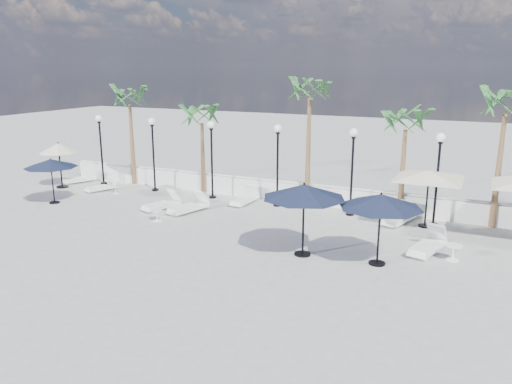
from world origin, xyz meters
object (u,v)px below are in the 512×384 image
at_px(lounger_1, 101,187).
at_px(parasol_cream_small, 59,149).
at_px(lounger_4, 189,207).
at_px(lounger_2, 245,199).
at_px(parasol_navy_left, 51,163).
at_px(parasol_navy_mid, 381,201).
at_px(lounger_0, 80,179).
at_px(parasol_navy_right, 304,192).
at_px(lounger_6, 399,217).
at_px(parasol_cream_sq_a, 429,171).
at_px(lounger_5, 428,245).
at_px(lounger_3, 162,204).

xyz_separation_m(lounger_1, parasol_cream_small, (-2.45, -0.32, 1.92)).
bearing_deg(lounger_1, lounger_4, 10.19).
distance_m(lounger_2, parasol_navy_left, 9.33).
bearing_deg(lounger_4, parasol_navy_mid, 1.19).
xyz_separation_m(lounger_0, parasol_navy_mid, (17.77, -4.87, 1.95)).
bearing_deg(lounger_2, parasol_navy_right, -44.54).
relative_size(lounger_0, parasol_cream_small, 0.74).
distance_m(lounger_6, parasol_navy_right, 6.03).
relative_size(lounger_4, parasol_cream_sq_a, 0.42).
bearing_deg(lounger_6, lounger_4, -149.47).
distance_m(lounger_1, parasol_cream_small, 3.13).
bearing_deg(lounger_1, lounger_6, 26.32).
bearing_deg(parasol_navy_right, parasol_cream_sq_a, 55.96).
height_order(lounger_4, parasol_navy_left, parasol_navy_left).
height_order(lounger_2, parasol_cream_small, parasol_cream_small).
distance_m(lounger_1, lounger_6, 15.24).
xyz_separation_m(lounger_6, parasol_cream_small, (-17.66, -1.29, 1.87)).
bearing_deg(lounger_5, parasol_navy_right, -136.83).
distance_m(lounger_6, parasol_navy_left, 16.12).
xyz_separation_m(lounger_3, parasol_cream_sq_a, (11.31, 2.46, 2.11)).
xyz_separation_m(lounger_1, lounger_3, (4.95, -1.51, 0.03)).
bearing_deg(parasol_navy_right, lounger_5, 28.40).
xyz_separation_m(lounger_0, lounger_4, (8.79, -2.37, 0.04)).
xyz_separation_m(lounger_4, parasol_navy_mid, (8.98, -2.50, 1.91)).
bearing_deg(lounger_2, lounger_6, 2.43).
height_order(parasol_navy_left, parasol_cream_small, parasol_cream_small).
xyz_separation_m(lounger_0, parasol_cream_small, (-0.01, -1.29, 1.91)).
distance_m(lounger_0, lounger_2, 10.44).
xyz_separation_m(lounger_2, lounger_3, (-3.05, -2.48, -0.00)).
relative_size(lounger_1, parasol_cream_sq_a, 0.34).
xyz_separation_m(lounger_0, lounger_5, (19.16, -3.02, 0.04)).
bearing_deg(lounger_3, lounger_2, 56.59).
bearing_deg(lounger_3, lounger_1, -179.46).
bearing_deg(lounger_2, parasol_navy_mid, -31.18).
height_order(lounger_1, lounger_2, lounger_2).
distance_m(lounger_0, lounger_4, 9.10).
bearing_deg(lounger_1, parasol_navy_right, 4.61).
bearing_deg(parasol_cream_small, parasol_cream_sq_a, 3.88).
bearing_deg(parasol_navy_left, lounger_1, 82.86).
xyz_separation_m(lounger_0, lounger_1, (2.44, -0.97, -0.01)).
height_order(lounger_2, lounger_4, lounger_4).
bearing_deg(lounger_3, parasol_cream_sq_a, 29.73).
bearing_deg(lounger_6, parasol_cream_sq_a, 14.36).
relative_size(lounger_1, lounger_5, 0.80).
bearing_deg(parasol_navy_left, lounger_4, 12.11).
distance_m(lounger_3, parasol_navy_right, 8.53).
relative_size(lounger_1, lounger_2, 0.91).
distance_m(lounger_2, lounger_4, 2.89).
relative_size(lounger_5, parasol_navy_left, 0.88).
bearing_deg(lounger_4, parasol_navy_left, -151.16).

